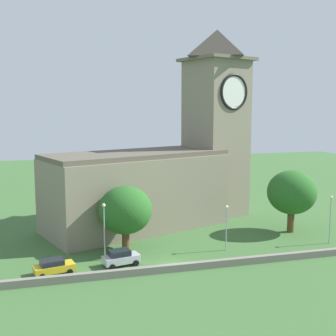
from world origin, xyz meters
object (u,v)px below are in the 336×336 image
Objects in this scene: streetlamp_central at (226,220)px; tree_riverside_east at (292,193)px; car_yellow at (54,267)px; streetlamp_east_mid at (331,211)px; car_silver at (121,258)px; streetlamp_west_mid at (104,222)px; church at (169,162)px; tree_riverside_west at (125,210)px.

tree_riverside_east is (12.62, 5.37, 1.89)m from streetlamp_central.
streetlamp_east_mid reaches higher than car_yellow.
car_yellow is 0.79× the size of streetlamp_central.
car_silver is (7.63, 0.66, 0.10)m from car_yellow.
streetlamp_east_mid is at bearing 1.68° from car_silver.
streetlamp_east_mid is (28.76, 0.84, 3.51)m from car_silver.
streetlamp_west_mid is 0.76× the size of tree_riverside_east.
streetlamp_west_mid reaches higher than car_silver.
streetlamp_west_mid is 1.18× the size of streetlamp_central.
car_silver reaches higher than car_yellow.
streetlamp_west_mid is at bearing -170.14° from tree_riverside_east.
church reaches higher than tree_riverside_west.
tree_riverside_east is at bearing 108.42° from streetlamp_east_mid.
streetlamp_west_mid is 1.06× the size of streetlamp_east_mid.
streetlamp_central is 0.71× the size of tree_riverside_west.
streetlamp_central is at bearing -1.69° from streetlamp_west_mid.
streetlamp_west_mid is (-1.60, 2.29, 3.74)m from car_silver.
car_silver is 7.11m from tree_riverside_west.
car_silver is 0.76× the size of streetlamp_central.
church is 6.05× the size of streetlamp_central.
car_yellow is 1.04× the size of car_silver.
church reaches higher than streetlamp_west_mid.
church is 4.29× the size of tree_riverside_west.
church reaches higher than car_yellow.
car_silver is at bearing -164.88° from tree_riverside_east.
streetlamp_west_mid is 0.83× the size of tree_riverside_west.
tree_riverside_east is (26.64, 7.20, 5.02)m from car_silver.
streetlamp_west_mid is at bearing -128.71° from church.
car_yellow is 0.67× the size of streetlamp_west_mid.
streetlamp_central is at bearing -16.05° from tree_riverside_west.
church is at bearing 58.72° from car_silver.
tree_riverside_west is at bearing 170.44° from streetlamp_east_mid.
car_yellow is 0.72× the size of streetlamp_east_mid.
tree_riverside_west is 25.19m from tree_riverside_east.
car_silver is at bearing -55.15° from streetlamp_west_mid.
streetlamp_east_mid is at bearing -2.73° from streetlamp_west_mid.
church is 5.14× the size of streetlamp_west_mid.
streetlamp_east_mid is at bearing 2.36° from car_yellow.
church is at bearing 53.04° from tree_riverside_west.
church is 25.22m from streetlamp_east_mid.
car_silver is 0.69× the size of streetlamp_east_mid.
car_yellow is 22.03m from streetlamp_central.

